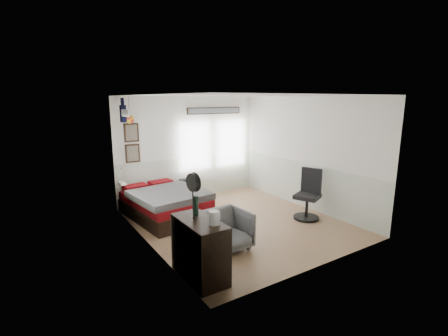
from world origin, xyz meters
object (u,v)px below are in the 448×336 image
Objects in this scene: task_chair at (308,198)px; nightstand at (186,193)px; dresser at (200,249)px; armchair at (227,230)px; bed at (165,204)px.

nightstand is at bearing 101.03° from task_chair.
nightstand is 3.11m from task_chair.
task_chair reaches higher than dresser.
task_chair is (3.22, 0.88, 0.01)m from dresser.
armchair reaches higher than nightstand.
bed is 2.71m from dresser.
bed is 2.80× the size of armchair.
dresser is 3.33m from task_chair.
bed is at bearing 122.36° from task_chair.
nightstand is at bearing 75.20° from armchair.
nightstand is (1.44, 3.42, -0.23)m from dresser.
dresser is 1.31× the size of armchair.
armchair is (0.30, -2.08, 0.04)m from bed.
nightstand is at bearing 34.20° from bed.
bed is 1.18m from nightstand.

